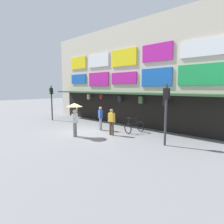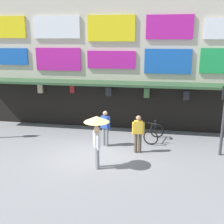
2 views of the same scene
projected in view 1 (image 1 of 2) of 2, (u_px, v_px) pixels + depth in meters
ground_plane at (86, 132)px, 12.86m from camera, size 80.00×80.00×0.00m
shopfront at (128, 76)px, 15.66m from camera, size 18.00×2.60×8.00m
traffic_light_near at (51, 97)px, 17.47m from camera, size 0.31×0.34×3.20m
traffic_light_far at (166, 105)px, 9.72m from camera, size 0.30×0.34×3.20m
bicycle_parked at (134, 127)px, 12.75m from camera, size 0.97×1.30×1.05m
pedestrian_in_purple at (112, 120)px, 12.00m from camera, size 0.53×0.27×1.68m
pedestrian_in_red at (101, 117)px, 13.43m from camera, size 0.49×0.35×1.68m
pedestrian_with_umbrella at (74, 110)px, 11.57m from camera, size 0.96×0.96×2.08m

